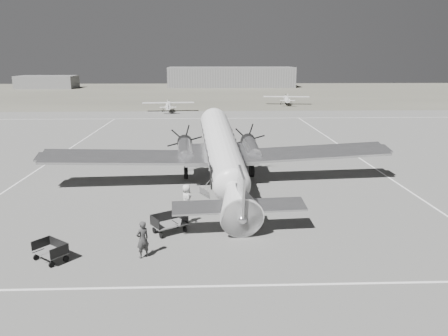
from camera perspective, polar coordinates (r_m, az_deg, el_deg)
ground at (r=32.63m, az=3.08°, el=-2.93°), size 260.00×260.00×0.00m
taxi_line_near at (r=19.77m, az=6.81°, el=-14.93°), size 60.00×0.15×0.01m
taxi_line_right at (r=35.75m, az=22.63°, el=-2.50°), size 0.15×80.00×0.01m
taxi_line_left at (r=44.78m, az=-21.77°, el=0.80°), size 0.15×60.00×0.01m
taxi_line_horizon at (r=71.75m, az=0.23°, el=6.51°), size 90.00×0.15×0.01m
grass_infield at (r=126.45m, az=-0.80°, el=9.84°), size 260.00×90.00×0.01m
hangar_main at (r=151.39m, az=0.91°, el=11.81°), size 42.00×14.00×6.60m
shed_secondary at (r=155.25m, az=-22.09°, el=10.37°), size 18.00×10.00×4.00m
dc3_airliner at (r=32.02m, az=-0.13°, el=1.62°), size 28.96×21.19×5.25m
light_plane_left at (r=81.16m, az=-7.27°, el=7.99°), size 9.98×8.32×1.97m
light_plane_right at (r=93.74m, az=8.15°, el=8.79°), size 10.50×8.89×2.01m
baggage_cart_near at (r=24.92m, az=-7.14°, el=-7.21°), size 2.38×2.20×1.10m
baggage_cart_far at (r=23.10m, az=-21.73°, el=-10.12°), size 2.09×2.01×0.97m
ground_crew at (r=22.05m, az=-10.59°, el=-9.16°), size 0.82×0.79×1.89m
ramp_agent at (r=26.02m, az=-4.91°, el=-5.65°), size 0.63×0.79×1.57m
passenger at (r=27.65m, az=-4.92°, el=-4.07°), size 0.91×1.09×1.91m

